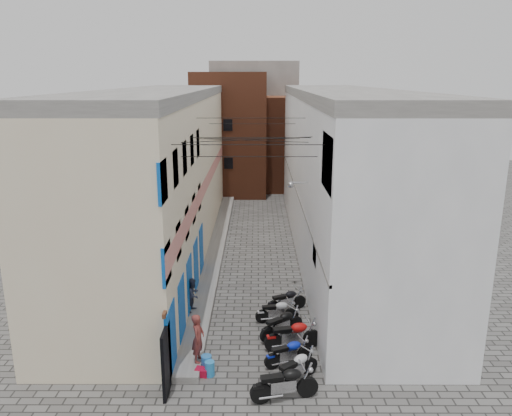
{
  "coord_description": "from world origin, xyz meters",
  "views": [
    {
      "loc": [
        0.3,
        -14.12,
        9.63
      ],
      "look_at": [
        0.23,
        11.03,
        3.0
      ],
      "focal_mm": 35.0,
      "sensor_mm": 36.0,
      "label": 1
    }
  ],
  "objects_px": {
    "motorcycle_e": "(282,323)",
    "water_jug_near": "(210,369)",
    "motorcycle_c": "(289,351)",
    "motorcycle_f": "(277,310)",
    "motorcycle_d": "(293,334)",
    "red_crate": "(202,372)",
    "person_a": "(198,338)",
    "water_jug_far": "(206,363)",
    "motorcycle_g": "(287,299)",
    "person_b": "(193,295)",
    "motorcycle_a": "(285,382)",
    "motorcycle_b": "(296,367)"
  },
  "relations": [
    {
      "from": "person_a",
      "to": "water_jug_far",
      "type": "bearing_deg",
      "value": -117.25
    },
    {
      "from": "motorcycle_g",
      "to": "person_b",
      "type": "height_order",
      "value": "person_b"
    },
    {
      "from": "person_a",
      "to": "water_jug_far",
      "type": "distance_m",
      "value": 0.9
    },
    {
      "from": "motorcycle_d",
      "to": "motorcycle_e",
      "type": "height_order",
      "value": "motorcycle_d"
    },
    {
      "from": "motorcycle_a",
      "to": "person_a",
      "type": "bearing_deg",
      "value": -134.59
    },
    {
      "from": "motorcycle_f",
      "to": "motorcycle_d",
      "type": "bearing_deg",
      "value": 4.57
    },
    {
      "from": "motorcycle_f",
      "to": "person_a",
      "type": "relative_size",
      "value": 1.04
    },
    {
      "from": "motorcycle_d",
      "to": "person_b",
      "type": "distance_m",
      "value": 4.73
    },
    {
      "from": "person_a",
      "to": "motorcycle_c",
      "type": "bearing_deg",
      "value": -78.57
    },
    {
      "from": "motorcycle_d",
      "to": "red_crate",
      "type": "height_order",
      "value": "motorcycle_d"
    },
    {
      "from": "motorcycle_b",
      "to": "water_jug_near",
      "type": "bearing_deg",
      "value": -137.45
    },
    {
      "from": "motorcycle_b",
      "to": "water_jug_near",
      "type": "xyz_separation_m",
      "value": [
        -2.84,
        0.35,
        -0.29
      ]
    },
    {
      "from": "motorcycle_e",
      "to": "motorcycle_a",
      "type": "bearing_deg",
      "value": -38.38
    },
    {
      "from": "motorcycle_a",
      "to": "red_crate",
      "type": "distance_m",
      "value": 3.01
    },
    {
      "from": "motorcycle_b",
      "to": "motorcycle_g",
      "type": "xyz_separation_m",
      "value": [
        -0.02,
        5.11,
        -0.03
      ]
    },
    {
      "from": "motorcycle_c",
      "to": "motorcycle_f",
      "type": "bearing_deg",
      "value": 162.97
    },
    {
      "from": "motorcycle_d",
      "to": "motorcycle_g",
      "type": "distance_m",
      "value": 3.07
    },
    {
      "from": "motorcycle_e",
      "to": "motorcycle_f",
      "type": "xyz_separation_m",
      "value": [
        -0.13,
        1.21,
        -0.07
      ]
    },
    {
      "from": "motorcycle_c",
      "to": "water_jug_near",
      "type": "height_order",
      "value": "motorcycle_c"
    },
    {
      "from": "person_b",
      "to": "motorcycle_c",
      "type": "bearing_deg",
      "value": -112.43
    },
    {
      "from": "motorcycle_c",
      "to": "red_crate",
      "type": "xyz_separation_m",
      "value": [
        -2.93,
        -0.64,
        -0.39
      ]
    },
    {
      "from": "motorcycle_f",
      "to": "red_crate",
      "type": "xyz_separation_m",
      "value": [
        -2.65,
        -3.78,
        -0.38
      ]
    },
    {
      "from": "person_a",
      "to": "motorcycle_a",
      "type": "bearing_deg",
      "value": -113.36
    },
    {
      "from": "red_crate",
      "to": "water_jug_far",
      "type": "bearing_deg",
      "value": 65.63
    },
    {
      "from": "motorcycle_d",
      "to": "motorcycle_g",
      "type": "bearing_deg",
      "value": 169.25
    },
    {
      "from": "motorcycle_g",
      "to": "water_jug_near",
      "type": "bearing_deg",
      "value": -54.69
    },
    {
      "from": "motorcycle_c",
      "to": "motorcycle_e",
      "type": "xyz_separation_m",
      "value": [
        -0.15,
        1.94,
        0.06
      ]
    },
    {
      "from": "person_b",
      "to": "motorcycle_g",
      "type": "bearing_deg",
      "value": -61.03
    },
    {
      "from": "motorcycle_a",
      "to": "motorcycle_g",
      "type": "bearing_deg",
      "value": 163.82
    },
    {
      "from": "motorcycle_a",
      "to": "motorcycle_c",
      "type": "distance_m",
      "value": 1.94
    },
    {
      "from": "motorcycle_d",
      "to": "motorcycle_c",
      "type": "bearing_deg",
      "value": -23.24
    },
    {
      "from": "motorcycle_b",
      "to": "motorcycle_e",
      "type": "xyz_separation_m",
      "value": [
        -0.33,
        2.92,
        0.03
      ]
    },
    {
      "from": "motorcycle_b",
      "to": "motorcycle_g",
      "type": "bearing_deg",
      "value": 139.8
    },
    {
      "from": "motorcycle_f",
      "to": "water_jug_far",
      "type": "height_order",
      "value": "motorcycle_f"
    },
    {
      "from": "motorcycle_d",
      "to": "person_a",
      "type": "distance_m",
      "value": 3.53
    },
    {
      "from": "motorcycle_d",
      "to": "water_jug_near",
      "type": "height_order",
      "value": "motorcycle_d"
    },
    {
      "from": "motorcycle_g",
      "to": "water_jug_far",
      "type": "bearing_deg",
      "value": -57.54
    },
    {
      "from": "person_b",
      "to": "red_crate",
      "type": "height_order",
      "value": "person_b"
    },
    {
      "from": "motorcycle_d",
      "to": "motorcycle_f",
      "type": "distance_m",
      "value": 2.15
    },
    {
      "from": "motorcycle_c",
      "to": "water_jug_near",
      "type": "bearing_deg",
      "value": -98.66
    },
    {
      "from": "motorcycle_c",
      "to": "person_b",
      "type": "relative_size",
      "value": 1.27
    },
    {
      "from": "motorcycle_b",
      "to": "water_jug_far",
      "type": "xyz_separation_m",
      "value": [
        -2.97,
        0.64,
        -0.27
      ]
    },
    {
      "from": "motorcycle_a",
      "to": "water_jug_near",
      "type": "xyz_separation_m",
      "value": [
        -2.41,
        1.29,
        -0.37
      ]
    },
    {
      "from": "person_a",
      "to": "motorcycle_g",
      "type": "bearing_deg",
      "value": -28.33
    },
    {
      "from": "motorcycle_f",
      "to": "person_a",
      "type": "xyz_separation_m",
      "value": [
        -2.8,
        -3.28,
        0.59
      ]
    },
    {
      "from": "motorcycle_e",
      "to": "red_crate",
      "type": "bearing_deg",
      "value": -84.14
    },
    {
      "from": "motorcycle_e",
      "to": "motorcycle_f",
      "type": "relative_size",
      "value": 1.13
    },
    {
      "from": "motorcycle_b",
      "to": "red_crate",
      "type": "distance_m",
      "value": 3.15
    },
    {
      "from": "motorcycle_b",
      "to": "motorcycle_f",
      "type": "bearing_deg",
      "value": 145.95
    },
    {
      "from": "motorcycle_e",
      "to": "water_jug_near",
      "type": "bearing_deg",
      "value": -81.23
    }
  ]
}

